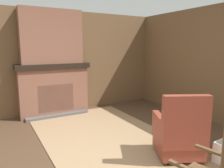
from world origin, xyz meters
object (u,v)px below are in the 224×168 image
at_px(armchair, 179,134).
at_px(firewood_stack, 175,115).
at_px(storage_case, 64,60).
at_px(oil_lamp_vase, 41,60).

xyz_separation_m(armchair, firewood_stack, (-1.21, 1.16, -0.23)).
height_order(firewood_stack, storage_case, storage_case).
bearing_deg(oil_lamp_vase, storage_case, 89.99).
relative_size(firewood_stack, oil_lamp_vase, 1.85).
relative_size(armchair, storage_case, 3.79).
distance_m(armchair, firewood_stack, 1.69).
bearing_deg(armchair, storage_case, 39.85).
height_order(oil_lamp_vase, storage_case, oil_lamp_vase).
distance_m(armchair, oil_lamp_vase, 3.39).
bearing_deg(firewood_stack, armchair, -43.87).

